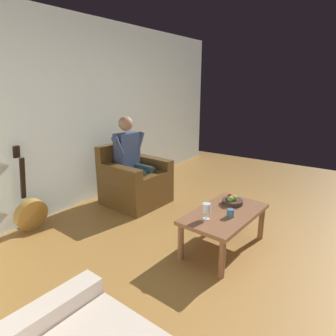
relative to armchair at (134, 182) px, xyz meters
name	(u,v)px	position (x,y,z in m)	size (l,w,h in m)	color
ground_plane	(267,247)	(0.15, 2.00, -0.31)	(7.35, 7.35, 0.00)	olive
wall_back	(90,112)	(0.15, -0.67, 0.98)	(6.52, 0.06, 2.59)	silver
armchair	(134,182)	(0.00, 0.00, 0.00)	(0.84, 0.85, 0.86)	brown
person_seated	(133,158)	(0.00, -0.01, 0.36)	(0.62, 0.59, 1.26)	#39476B
coffee_table	(224,217)	(0.42, 1.61, 0.04)	(1.04, 0.64, 0.42)	brown
guitar	(31,212)	(1.34, -0.47, -0.09)	(0.39, 0.23, 1.02)	#B17E36
wine_glass_near	(207,209)	(0.68, 1.52, 0.22)	(0.08, 0.08, 0.17)	silver
fruit_bowl	(232,201)	(0.18, 1.59, 0.14)	(0.23, 0.23, 0.11)	#3D2B22
candle_jar	(230,213)	(0.50, 1.70, 0.15)	(0.07, 0.07, 0.08)	#436E89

